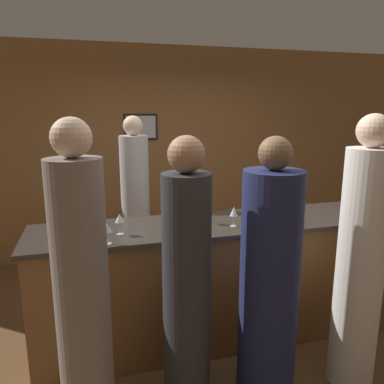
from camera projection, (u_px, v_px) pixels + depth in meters
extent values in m
plane|color=brown|center=(222.00, 334.00, 3.37)|extent=(14.00, 14.00, 0.00)
cube|color=olive|center=(169.00, 152.00, 5.15)|extent=(8.00, 0.06, 2.80)
cube|color=black|center=(141.00, 127.00, 4.93)|extent=(0.44, 0.02, 0.34)
cube|color=silver|center=(141.00, 127.00, 4.92)|extent=(0.39, 0.00, 0.29)
cube|color=brown|center=(223.00, 282.00, 3.26)|extent=(3.12, 0.64, 1.02)
cube|color=#332D28|center=(225.00, 224.00, 3.14)|extent=(3.18, 0.70, 0.04)
cylinder|color=#B2B2B7|center=(136.00, 221.00, 3.80)|extent=(0.28, 0.28, 1.73)
sphere|color=beige|center=(133.00, 126.00, 3.60)|extent=(0.19, 0.19, 0.19)
cylinder|color=#1E234C|center=(269.00, 288.00, 2.52)|extent=(0.40, 0.40, 1.60)
sphere|color=brown|center=(275.00, 153.00, 2.33)|extent=(0.22, 0.22, 0.22)
cylinder|color=silver|center=(359.00, 272.00, 2.62)|extent=(0.32, 0.32, 1.73)
sphere|color=beige|center=(374.00, 131.00, 2.41)|extent=(0.22, 0.22, 0.22)
cylinder|color=#2D2D33|center=(187.00, 296.00, 2.41)|extent=(0.31, 0.31, 1.60)
sphere|color=#A37556|center=(186.00, 154.00, 2.22)|extent=(0.23, 0.23, 0.23)
cylinder|color=gray|center=(83.00, 309.00, 2.13)|extent=(0.31, 0.31, 1.73)
sphere|color=beige|center=(71.00, 137.00, 1.92)|extent=(0.21, 0.21, 0.21)
cylinder|color=black|center=(264.00, 215.00, 2.96)|extent=(0.07, 0.07, 0.20)
cylinder|color=black|center=(265.00, 198.00, 2.93)|extent=(0.03, 0.03, 0.08)
cylinder|color=silver|center=(284.00, 220.00, 3.17)|extent=(0.05, 0.05, 0.00)
cylinder|color=silver|center=(284.00, 215.00, 3.16)|extent=(0.01, 0.01, 0.09)
cone|color=silver|center=(285.00, 206.00, 3.14)|extent=(0.06, 0.06, 0.08)
cylinder|color=silver|center=(180.00, 228.00, 2.97)|extent=(0.05, 0.05, 0.00)
cylinder|color=silver|center=(180.00, 222.00, 2.96)|extent=(0.01, 0.01, 0.08)
cone|color=silver|center=(180.00, 213.00, 2.95)|extent=(0.08, 0.08, 0.07)
cylinder|color=silver|center=(207.00, 223.00, 3.10)|extent=(0.05, 0.05, 0.00)
cylinder|color=silver|center=(207.00, 217.00, 3.09)|extent=(0.01, 0.01, 0.10)
cone|color=silver|center=(207.00, 207.00, 3.08)|extent=(0.07, 0.07, 0.06)
cylinder|color=silver|center=(281.00, 225.00, 3.06)|extent=(0.05, 0.05, 0.00)
cylinder|color=silver|center=(281.00, 219.00, 3.04)|extent=(0.01, 0.01, 0.09)
cone|color=silver|center=(282.00, 209.00, 3.03)|extent=(0.08, 0.08, 0.07)
cylinder|color=silver|center=(120.00, 234.00, 2.82)|extent=(0.05, 0.05, 0.00)
cylinder|color=silver|center=(120.00, 228.00, 2.81)|extent=(0.01, 0.01, 0.09)
cone|color=silver|center=(120.00, 218.00, 2.79)|extent=(0.07, 0.07, 0.06)
cylinder|color=silver|center=(108.00, 244.00, 2.62)|extent=(0.05, 0.05, 0.00)
cylinder|color=silver|center=(108.00, 238.00, 2.61)|extent=(0.01, 0.01, 0.08)
cone|color=silver|center=(107.00, 228.00, 2.59)|extent=(0.07, 0.07, 0.06)
cylinder|color=silver|center=(234.00, 226.00, 3.01)|extent=(0.05, 0.05, 0.00)
cylinder|color=silver|center=(234.00, 221.00, 3.00)|extent=(0.01, 0.01, 0.08)
cone|color=silver|center=(234.00, 211.00, 2.99)|extent=(0.07, 0.07, 0.07)
cylinder|color=silver|center=(362.00, 221.00, 3.16)|extent=(0.05, 0.05, 0.00)
cylinder|color=silver|center=(363.00, 215.00, 3.15)|extent=(0.01, 0.01, 0.09)
cone|color=silver|center=(364.00, 206.00, 3.13)|extent=(0.08, 0.08, 0.07)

